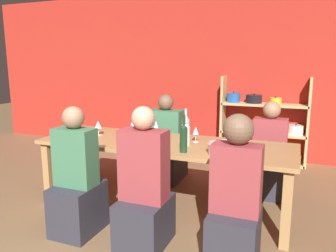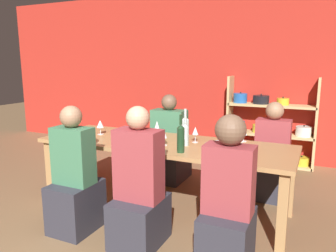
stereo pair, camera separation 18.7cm
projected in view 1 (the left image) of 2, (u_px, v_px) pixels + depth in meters
The scene contains 23 objects.
wall_back_red at pixel (209, 74), 5.42m from camera, with size 8.80×0.06×2.70m.
shelf_unit at pixel (261, 130), 5.06m from camera, with size 1.30×0.30×1.33m.
dining_table at pixel (164, 149), 3.40m from camera, with size 2.62×0.87×0.72m.
mixing_bowl at pixel (225, 149), 2.90m from camera, with size 0.31×0.31×0.10m.
wine_bottle_green at pixel (184, 138), 2.97m from camera, with size 0.07×0.07×0.35m.
wine_bottle_dark at pixel (186, 134), 3.24m from camera, with size 0.07×0.07×0.29m.
wine_bottle_amber at pixel (186, 129), 3.36m from camera, with size 0.08×0.08×0.35m.
wine_glass_white_a at pixel (136, 132), 3.23m from camera, with size 0.08×0.08×0.19m.
wine_glass_white_b at pixel (246, 146), 2.74m from camera, with size 0.06×0.06×0.17m.
wine_glass_white_c at pixel (156, 132), 3.32m from camera, with size 0.08×0.08×0.16m.
wine_glass_white_d at pixel (133, 122), 3.84m from camera, with size 0.07×0.07×0.17m.
wine_glass_red_a at pixel (98, 125), 3.68m from camera, with size 0.08×0.08×0.16m.
wine_glass_red_b at pixel (196, 131), 3.36m from camera, with size 0.06×0.06×0.16m.
wine_glass_red_c at pixel (156, 126), 3.63m from camera, with size 0.07×0.07×0.17m.
wine_glass_empty_a at pixel (165, 135), 3.22m from camera, with size 0.06×0.06×0.15m.
wine_glass_white_e at pixel (243, 131), 3.43m from camera, with size 0.07×0.07×0.14m.
wine_glass_red_d at pixel (68, 125), 3.67m from camera, with size 0.08×0.08×0.16m.
cell_phone at pixel (136, 138), 3.52m from camera, with size 0.15×0.16×0.01m.
person_near_a at pixel (235, 209), 2.46m from camera, with size 0.36×0.45×1.17m.
person_far_a at pixel (269, 161), 3.80m from camera, with size 0.37×0.47×1.11m.
person_near_b at pixel (144, 196), 2.73m from camera, with size 0.38×0.48×1.19m.
person_far_b at pixel (166, 149), 4.32m from camera, with size 0.44×0.55×1.13m.
person_near_c at pixel (77, 187), 2.94m from camera, with size 0.36×0.45×1.16m.
Camera 1 is at (1.41, -1.51, 1.53)m, focal length 35.00 mm.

